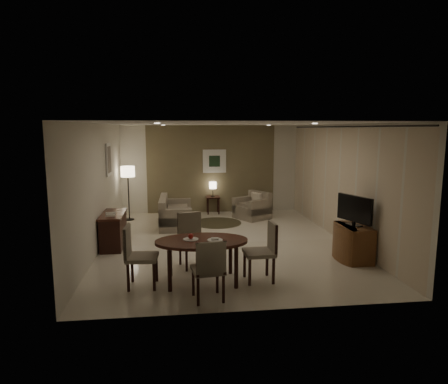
{
  "coord_description": "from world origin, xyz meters",
  "views": [
    {
      "loc": [
        -1.1,
        -8.82,
        2.6
      ],
      "look_at": [
        0.0,
        0.2,
        1.15
      ],
      "focal_mm": 32.0,
      "sensor_mm": 36.0,
      "label": 1
    }
  ],
  "objects": [
    {
      "name": "tv_cabinet",
      "position": [
        2.4,
        -1.5,
        0.35
      ],
      "size": [
        0.48,
        0.9,
        0.7
      ],
      "primitive_type": null,
      "color": "brown",
      "rests_on": "floor"
    },
    {
      "name": "curtain_rod",
      "position": [
        2.68,
        0.0,
        2.64
      ],
      "size": [
        0.03,
        6.8,
        0.03
      ],
      "primitive_type": "cylinder",
      "rotation": [
        1.57,
        0.0,
        0.0
      ],
      "color": "black",
      "rests_on": "wall_right"
    },
    {
      "name": "art_back_frame",
      "position": [
        0.1,
        3.46,
        1.6
      ],
      "size": [
        0.72,
        0.03,
        0.72
      ],
      "primitive_type": "cube",
      "color": "silver",
      "rests_on": "wall_back"
    },
    {
      "name": "flat_tv",
      "position": [
        2.38,
        -1.5,
        1.02
      ],
      "size": [
        0.36,
        0.85,
        0.6
      ],
      "primitive_type": null,
      "rotation": [
        0.0,
        0.0,
        0.35
      ],
      "color": "black",
      "rests_on": "tv_cabinet"
    },
    {
      "name": "art_left_frame",
      "position": [
        -2.72,
        1.2,
        1.85
      ],
      "size": [
        0.03,
        0.6,
        0.8
      ],
      "primitive_type": "cube",
      "color": "silver",
      "rests_on": "wall_left"
    },
    {
      "name": "floor_lamp",
      "position": [
        -2.45,
        2.65,
        0.77
      ],
      "size": [
        0.39,
        0.39,
        1.55
      ],
      "primitive_type": null,
      "color": "#FFE5B7",
      "rests_on": "floor"
    },
    {
      "name": "downlight_nl",
      "position": [
        -1.4,
        -1.8,
        2.69
      ],
      "size": [
        0.1,
        0.1,
        0.01
      ],
      "primitive_type": "cylinder",
      "color": "white",
      "rests_on": "ceiling"
    },
    {
      "name": "plate_b",
      "position": [
        -0.47,
        -2.36,
        0.74
      ],
      "size": [
        0.26,
        0.26,
        0.02
      ],
      "primitive_type": "cylinder",
      "color": "white",
      "rests_on": "dining_table"
    },
    {
      "name": "art_back_canvas",
      "position": [
        0.1,
        3.44,
        1.6
      ],
      "size": [
        0.34,
        0.01,
        0.34
      ],
      "primitive_type": "cube",
      "color": "black",
      "rests_on": "wall_back"
    },
    {
      "name": "sofa",
      "position": [
        -1.12,
        1.76,
        0.39
      ],
      "size": [
        1.68,
        0.86,
        0.78
      ],
      "primitive_type": null,
      "rotation": [
        0.0,
        0.0,
        1.55
      ],
      "color": "gray",
      "rests_on": "floor"
    },
    {
      "name": "dining_table",
      "position": [
        -0.69,
        -2.31,
        0.37
      ],
      "size": [
        1.57,
        0.98,
        0.74
      ],
      "primitive_type": null,
      "color": "#482017",
      "rests_on": "floor"
    },
    {
      "name": "art_left_canvas",
      "position": [
        -2.71,
        1.2,
        1.85
      ],
      "size": [
        0.01,
        0.46,
        0.64
      ],
      "primitive_type": "cube",
      "color": "gray",
      "rests_on": "wall_left"
    },
    {
      "name": "downlight_fl",
      "position": [
        -1.4,
        1.8,
        2.69
      ],
      "size": [
        0.1,
        0.1,
        0.01
      ],
      "primitive_type": "cylinder",
      "color": "white",
      "rests_on": "ceiling"
    },
    {
      "name": "table_lamp",
      "position": [
        0.03,
        3.25,
        0.78
      ],
      "size": [
        0.22,
        0.22,
        0.5
      ],
      "primitive_type": null,
      "color": "#FFEAC1",
      "rests_on": "side_table"
    },
    {
      "name": "chair_far",
      "position": [
        -0.79,
        -1.51,
        0.5
      ],
      "size": [
        0.6,
        0.6,
        1.01
      ],
      "primitive_type": null,
      "rotation": [
        0.0,
        0.0,
        0.28
      ],
      "color": "gray",
      "rests_on": "floor"
    },
    {
      "name": "room_shell",
      "position": [
        0.0,
        0.4,
        1.35
      ],
      "size": [
        5.5,
        7.0,
        2.7
      ],
      "color": "beige",
      "rests_on": "ground"
    },
    {
      "name": "taupe_accent",
      "position": [
        0.0,
        3.48,
        1.35
      ],
      "size": [
        3.96,
        0.03,
        2.7
      ],
      "primitive_type": "cube",
      "color": "brown",
      "rests_on": "wall_back"
    },
    {
      "name": "chair_right",
      "position": [
        0.29,
        -2.36,
        0.51
      ],
      "size": [
        0.51,
        0.51,
        1.02
      ],
      "primitive_type": null,
      "rotation": [
        0.0,
        0.0,
        -1.53
      ],
      "color": "gray",
      "rests_on": "floor"
    },
    {
      "name": "napkin",
      "position": [
        -0.47,
        -2.36,
        0.77
      ],
      "size": [
        0.12,
        0.08,
        0.03
      ],
      "primitive_type": "cube",
      "color": "white",
      "rests_on": "plate_b"
    },
    {
      "name": "round_rug",
      "position": [
        0.03,
        1.95,
        0.01
      ],
      "size": [
        1.33,
        1.33,
        0.01
      ],
      "primitive_type": "cylinder",
      "color": "#403924",
      "rests_on": "floor"
    },
    {
      "name": "downlight_fr",
      "position": [
        1.4,
        1.8,
        2.69
      ],
      "size": [
        0.1,
        0.1,
        0.01
      ],
      "primitive_type": "cylinder",
      "color": "white",
      "rests_on": "ceiling"
    },
    {
      "name": "chair_near",
      "position": [
        -0.64,
        -3.02,
        0.48
      ],
      "size": [
        0.53,
        0.53,
        0.97
      ],
      "primitive_type": null,
      "rotation": [
        0.0,
        0.0,
        3.28
      ],
      "color": "gray",
      "rests_on": "floor"
    },
    {
      "name": "console_desk",
      "position": [
        -2.49,
        0.0,
        0.38
      ],
      "size": [
        0.48,
        1.2,
        0.75
      ],
      "primitive_type": null,
      "color": "#482017",
      "rests_on": "floor"
    },
    {
      "name": "chair_left",
      "position": [
        -1.67,
        -2.38,
        0.51
      ],
      "size": [
        0.52,
        0.52,
        1.03
      ],
      "primitive_type": null,
      "rotation": [
        0.0,
        0.0,
        1.52
      ],
      "color": "gray",
      "rests_on": "floor"
    },
    {
      "name": "fruit_apple",
      "position": [
        -0.87,
        -2.26,
        0.8
      ],
      "size": [
        0.09,
        0.09,
        0.09
      ],
      "primitive_type": "sphere",
      "color": "#A51912",
      "rests_on": "plate_a"
    },
    {
      "name": "telephone",
      "position": [
        -2.49,
        -0.3,
        0.8
      ],
      "size": [
        0.2,
        0.14,
        0.09
      ],
      "primitive_type": null,
      "color": "white",
      "rests_on": "console_desk"
    },
    {
      "name": "curtain_wall",
      "position": [
        2.68,
        0.0,
        1.32
      ],
      "size": [
        0.08,
        6.7,
        2.58
      ],
      "primitive_type": null,
      "color": "beige",
      "rests_on": "wall_right"
    },
    {
      "name": "downlight_nr",
      "position": [
        1.4,
        -1.8,
        2.69
      ],
      "size": [
        0.1,
        0.1,
        0.01
      ],
      "primitive_type": "cylinder",
      "color": "white",
      "rests_on": "ceiling"
    },
    {
      "name": "side_table",
      "position": [
        0.03,
        3.24,
        0.26
      ],
      "size": [
        0.41,
        0.41,
        0.53
      ],
      "primitive_type": null,
      "color": "black",
      "rests_on": "floor"
    },
    {
      "name": "plate_a",
      "position": [
        -0.87,
        -2.26,
        0.74
      ],
      "size": [
        0.26,
        0.26,
        0.02
      ],
      "primitive_type": "cylinder",
      "color": "white",
      "rests_on": "dining_table"
    },
    {
      "name": "armchair",
      "position": [
        1.09,
        2.4,
        0.38
      ],
      "size": [
        1.14,
        1.16,
        0.77
      ],
      "primitive_type": null,
      "rotation": [
        0.0,
        0.0,
        -1.02
      ],
      "color": "gray",
      "rests_on": "floor"
    }
  ]
}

